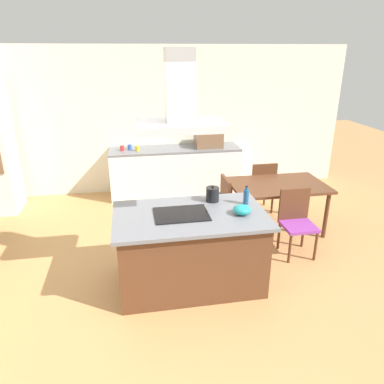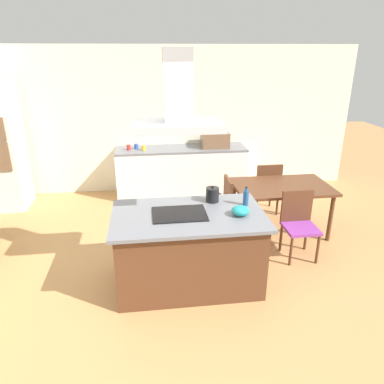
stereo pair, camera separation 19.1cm
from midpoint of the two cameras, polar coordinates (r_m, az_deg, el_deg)
ground at (r=5.75m, az=-1.37°, el=-5.32°), size 16.00×16.00×0.00m
wall_back at (r=6.99m, az=-3.03°, el=11.23°), size 7.20×0.10×2.70m
kitchen_island at (r=4.23m, az=0.76°, el=-8.98°), size 1.71×1.04×0.90m
cooktop at (r=4.00m, az=-0.64°, el=-3.48°), size 0.60×0.44×0.01m
tea_kettle at (r=4.32m, az=4.53°, el=-0.42°), size 0.21×0.16×0.20m
olive_oil_bottle at (r=4.27m, az=9.79°, el=-0.86°), size 0.06×0.06×0.23m
mixing_bowl at (r=4.01m, az=9.03°, el=-2.95°), size 0.20×0.20×0.11m
back_counter at (r=6.87m, az=-0.88°, el=3.33°), size 2.42×0.62×0.90m
countertop_microwave at (r=6.81m, az=4.45°, el=8.26°), size 0.50×0.38×0.28m
coffee_mug_red at (r=6.70m, az=-9.19°, el=6.99°), size 0.08×0.08×0.09m
coffee_mug_blue at (r=6.75m, az=-8.00°, el=7.16°), size 0.08×0.08×0.09m
coffee_mug_yellow at (r=6.62m, az=-6.84°, el=6.94°), size 0.08×0.08×0.09m
dining_table at (r=5.49m, az=14.99°, el=0.19°), size 1.40×0.90×0.75m
chair_facing_island at (r=5.00m, az=17.58°, el=-4.26°), size 0.42×0.42×0.89m
chair_facing_back_wall at (r=6.13m, az=12.59°, el=1.07°), size 0.42×0.42×0.89m
chair_at_left_end at (r=5.28m, az=5.57°, el=-1.87°), size 0.42×0.42×0.89m
range_hood at (r=3.66m, az=-0.72°, el=13.72°), size 0.90×0.55×0.78m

